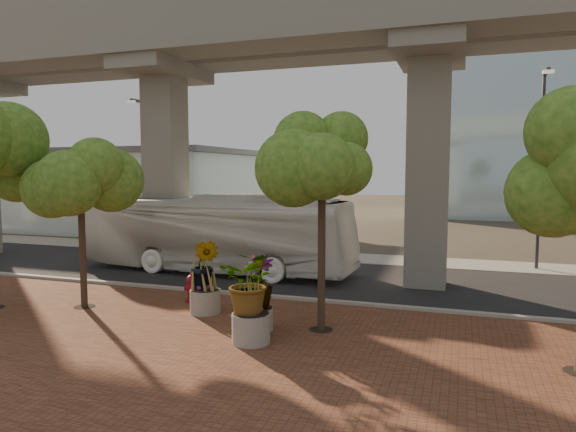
% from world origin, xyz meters
% --- Properties ---
extents(ground, '(160.00, 160.00, 0.00)m').
position_xyz_m(ground, '(0.00, 0.00, 0.00)').
color(ground, '#342F26').
rests_on(ground, ground).
extents(brick_plaza, '(70.00, 13.00, 0.06)m').
position_xyz_m(brick_plaza, '(0.00, -8.00, 0.03)').
color(brick_plaza, brown).
rests_on(brick_plaza, ground).
extents(asphalt_road, '(90.00, 8.00, 0.04)m').
position_xyz_m(asphalt_road, '(0.00, 2.00, 0.02)').
color(asphalt_road, black).
rests_on(asphalt_road, ground).
extents(curb_strip, '(70.00, 0.25, 0.16)m').
position_xyz_m(curb_strip, '(0.00, -2.00, 0.08)').
color(curb_strip, '#98978E').
rests_on(curb_strip, ground).
extents(far_sidewalk, '(90.00, 3.00, 0.06)m').
position_xyz_m(far_sidewalk, '(0.00, 7.50, 0.03)').
color(far_sidewalk, '#98978E').
rests_on(far_sidewalk, ground).
extents(transit_viaduct, '(72.00, 5.60, 12.40)m').
position_xyz_m(transit_viaduct, '(0.00, 2.00, 7.29)').
color(transit_viaduct, gray).
rests_on(transit_viaduct, ground).
extents(station_pavilion, '(23.00, 13.00, 6.30)m').
position_xyz_m(station_pavilion, '(-20.00, 16.00, 3.22)').
color(station_pavilion, silver).
rests_on(station_pavilion, ground).
extents(transit_bus, '(12.98, 3.55, 3.59)m').
position_xyz_m(transit_bus, '(-3.34, 1.83, 1.79)').
color(transit_bus, silver).
rests_on(transit_bus, ground).
extents(fire_hydrant, '(0.51, 0.46, 1.02)m').
position_xyz_m(fire_hydrant, '(-1.61, -3.47, 0.55)').
color(fire_hydrant, maroon).
rests_on(fire_hydrant, ground).
extents(planter_front, '(2.29, 2.29, 2.51)m').
position_xyz_m(planter_front, '(2.04, -6.77, 1.59)').
color(planter_front, '#AFAC9E').
rests_on(planter_front, ground).
extents(planter_right, '(2.04, 2.04, 2.18)m').
position_xyz_m(planter_right, '(1.82, -5.67, 1.38)').
color(planter_right, '#A7A197').
rests_on(planter_right, ground).
extents(planter_left, '(2.20, 2.20, 2.41)m').
position_xyz_m(planter_left, '(-0.50, -4.57, 1.53)').
color(planter_left, gray).
rests_on(planter_left, ground).
extents(street_tree_near_west, '(3.61, 3.61, 6.21)m').
position_xyz_m(street_tree_near_west, '(-4.76, -5.22, 4.60)').
color(street_tree_near_west, '#413225').
rests_on(street_tree_near_west, ground).
extents(street_tree_near_east, '(3.47, 3.47, 6.68)m').
position_xyz_m(street_tree_near_east, '(3.53, -5.06, 5.13)').
color(street_tree_near_east, '#413225').
rests_on(street_tree_near_east, ground).
extents(streetlamp_west, '(0.43, 1.25, 8.64)m').
position_xyz_m(streetlamp_west, '(-10.25, 6.33, 5.04)').
color(streetlamp_west, '#2F2F34').
rests_on(streetlamp_west, ground).
extents(streetlamp_east, '(0.45, 1.33, 9.16)m').
position_xyz_m(streetlamp_east, '(10.75, 7.20, 5.34)').
color(streetlamp_east, '#2E2F33').
rests_on(streetlamp_east, ground).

